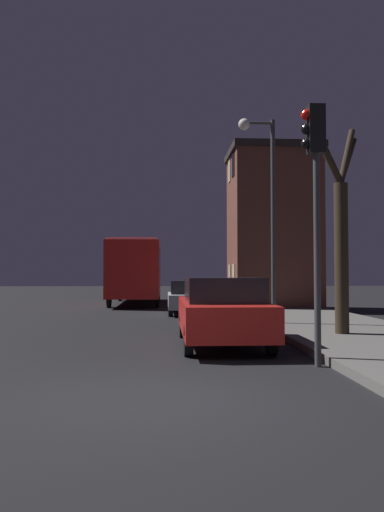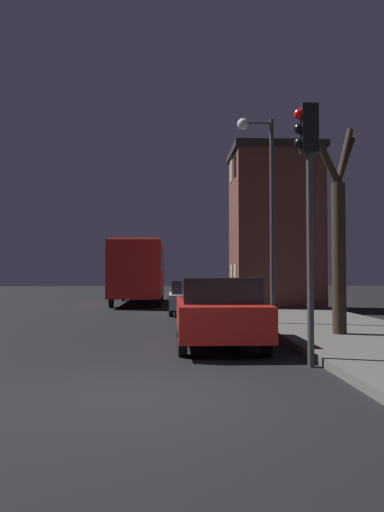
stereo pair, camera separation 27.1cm
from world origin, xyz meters
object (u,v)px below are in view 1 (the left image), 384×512
Objects in this scene: bare_tree at (341,238)px; car_mid_lane at (190,297)px; streetlamp at (265,191)px; bus at (137,267)px; traffic_light at (315,179)px; car_near_lane at (222,310)px.

bare_tree is 1.32× the size of car_mid_lane.
bare_tree is (1.41, -2.77, -1.66)m from streetlamp.
bus is 7.62m from car_mid_lane.
traffic_light is at bearing -81.94° from car_mid_lane.
streetlamp reaches higher than traffic_light.
bus is at bearing 110.22° from car_mid_lane.
car_mid_lane is at bearing 110.03° from streetlamp.
streetlamp is at bearing 116.94° from bare_tree.
streetlamp is 1.38× the size of car_near_lane.
bare_tree is at bearing -67.62° from car_mid_lane.
car_near_lane is (2.88, -16.29, -1.20)m from bus.
streetlamp is at bearing 63.81° from car_near_lane.
car_mid_lane is at bearing 112.38° from bare_tree.
car_near_lane is at bearing -116.19° from streetlamp.
bare_tree is 16.62m from bus.
traffic_light is (-0.36, -6.32, -0.85)m from streetlamp.
car_near_lane is 1.13× the size of car_mid_lane.
streetlamp is at bearing -69.97° from car_mid_lane.
bus is 2.04× the size of car_near_lane.
traffic_light is at bearing -62.72° from car_near_lane.
traffic_light reaches higher than bus.
traffic_light reaches higher than car_mid_lane.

